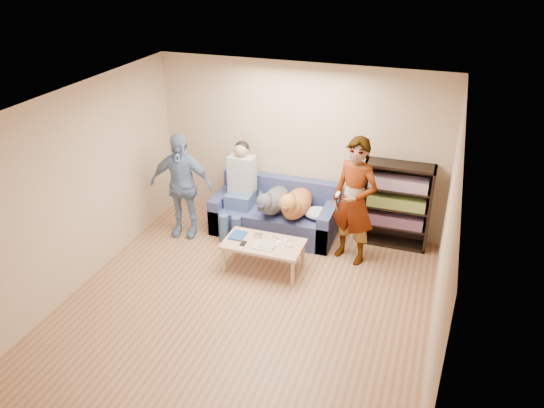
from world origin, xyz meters
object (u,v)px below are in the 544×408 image
at_px(sofa, 275,215).
at_px(dog_tan, 295,204).
at_px(camera_silver, 258,235).
at_px(dog_gray, 273,201).
at_px(person_seated, 240,185).
at_px(person_standing_right, 354,201).
at_px(person_standing_left, 181,185).
at_px(coffee_table, 263,245).
at_px(notebook_blue, 238,235).
at_px(bookshelf, 396,203).

height_order(sofa, dog_tan, dog_tan).
bearing_deg(camera_silver, dog_gray, 92.71).
distance_m(person_seated, dog_tan, 0.92).
height_order(person_standing_right, dog_gray, person_standing_right).
distance_m(person_standing_left, coffee_table, 1.66).
bearing_deg(notebook_blue, coffee_table, -7.13).
bearing_deg(person_seated, person_standing_left, -153.35).
distance_m(camera_silver, bookshelf, 2.11).
height_order(notebook_blue, person_seated, person_seated).
relative_size(notebook_blue, camera_silver, 2.36).
xyz_separation_m(sofa, dog_tan, (0.37, -0.19, 0.35)).
distance_m(person_seated, coffee_table, 1.24).
bearing_deg(coffee_table, dog_tan, 77.44).
relative_size(person_seated, coffee_table, 1.34).
bearing_deg(person_seated, dog_gray, -5.89).
distance_m(camera_silver, person_seated, 1.06).
bearing_deg(bookshelf, person_standing_left, -166.39).
xyz_separation_m(dog_gray, dog_tan, (0.35, -0.01, 0.01)).
height_order(person_standing_right, notebook_blue, person_standing_right).
xyz_separation_m(notebook_blue, bookshelf, (2.02, 1.24, 0.25)).
bearing_deg(bookshelf, camera_silver, -146.02).
bearing_deg(sofa, camera_silver, -86.33).
xyz_separation_m(person_standing_right, camera_silver, (-1.22, -0.54, -0.48)).
height_order(camera_silver, dog_tan, dog_tan).
bearing_deg(dog_gray, coffee_table, -79.90).
xyz_separation_m(person_standing_left, notebook_blue, (1.11, -0.48, -0.39)).
bearing_deg(person_standing_left, camera_silver, -25.96).
relative_size(person_standing_left, sofa, 0.87).
distance_m(notebook_blue, dog_gray, 0.88).
bearing_deg(person_seated, camera_silver, -53.65).
distance_m(person_standing_right, dog_gray, 1.31).
height_order(notebook_blue, dog_gray, dog_gray).
xyz_separation_m(notebook_blue, camera_silver, (0.28, 0.07, 0.01)).
xyz_separation_m(camera_silver, person_seated, (-0.60, 0.81, 0.33)).
height_order(notebook_blue, dog_tan, dog_tan).
height_order(person_standing_left, bookshelf, person_standing_left).
relative_size(person_standing_left, notebook_blue, 6.36).
relative_size(camera_silver, dog_tan, 0.09).
bearing_deg(sofa, dog_tan, -27.20).
height_order(person_standing_left, coffee_table, person_standing_left).
relative_size(person_standing_right, notebook_blue, 7.09).
distance_m(person_standing_right, dog_tan, 0.98).
xyz_separation_m(notebook_blue, dog_gray, (0.24, 0.82, 0.19)).
distance_m(camera_silver, dog_tan, 0.83).
relative_size(dog_gray, bookshelf, 0.95).
xyz_separation_m(notebook_blue, coffee_table, (0.40, -0.05, -0.06)).
relative_size(dog_gray, coffee_table, 1.12).
relative_size(person_standing_left, coffee_table, 1.50).
bearing_deg(dog_gray, dog_tan, -1.19).
relative_size(camera_silver, coffee_table, 0.10).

